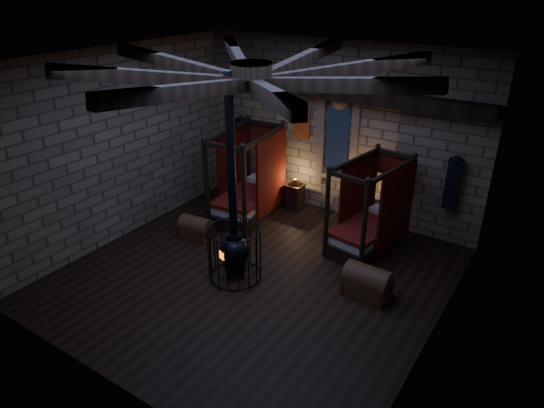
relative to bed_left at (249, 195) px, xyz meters
The scene contains 8 objects.
room 4.16m from the bed_left, 50.43° to the right, with size 7.02×7.02×4.29m.
bed_left is the anchor object (origin of this frame).
bed_right 3.13m from the bed_left, ahead, with size 1.29×2.03×1.99m.
trunk_left 1.68m from the bed_left, 101.18° to the right, with size 0.76×0.53×0.53m.
trunk_right 4.13m from the bed_left, 21.71° to the right, with size 0.87×0.56×0.62m.
nightstand_left 1.22m from the bed_left, 50.07° to the left, with size 0.43×0.41×0.82m.
nightstand_right 2.58m from the bed_left, 20.01° to the left, with size 0.52×0.50×0.89m.
stove 2.78m from the bed_left, 59.84° to the right, with size 1.06×1.06×4.05m.
Camera 1 is at (4.81, -6.66, 5.49)m, focal length 32.00 mm.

